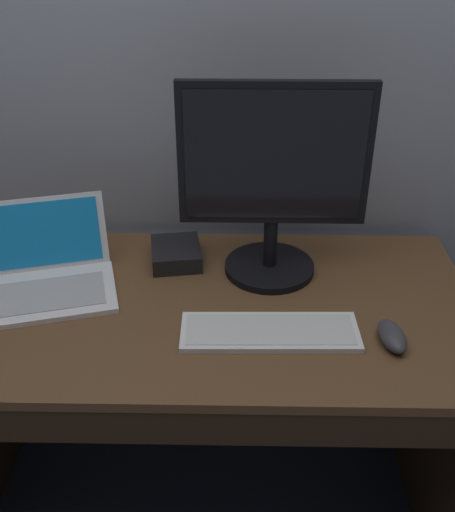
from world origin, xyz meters
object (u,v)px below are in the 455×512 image
computer_mouse (392,336)px  wired_keyboard (270,332)px  external_drive_box (176,254)px  laptop_white (44,276)px  external_monitor (273,184)px

computer_mouse → wired_keyboard: bearing=167.2°
external_drive_box → computer_mouse: bearing=-33.6°
laptop_white → external_drive_box: 0.36m
wired_keyboard → external_monitor: bearing=87.8°
computer_mouse → external_drive_box: 0.64m
external_monitor → laptop_white: bearing=-171.2°
laptop_white → computer_mouse: bearing=-13.6°
external_monitor → wired_keyboard: 0.38m
external_monitor → wired_keyboard: size_ratio=1.25×
wired_keyboard → external_drive_box: bearing=127.6°
external_monitor → external_drive_box: (-0.26, 0.05, -0.24)m
wired_keyboard → external_drive_box: (-0.25, 0.33, 0.02)m
laptop_white → external_drive_box: bearing=23.6°
laptop_white → wired_keyboard: 0.61m
laptop_white → wired_keyboard: laptop_white is taller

